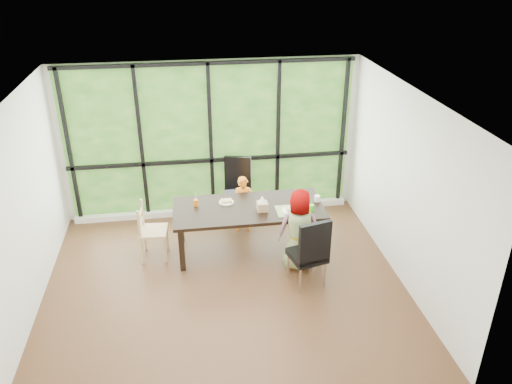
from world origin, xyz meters
TOP-DOWN VIEW (x-y plane):
  - ground at (0.00, 0.00)m, footprint 5.00×5.00m
  - back_wall at (0.00, 2.25)m, footprint 5.00×0.00m
  - foliage_backdrop at (0.00, 2.23)m, footprint 4.80×0.02m
  - window_mullions at (0.00, 2.19)m, footprint 4.80×0.06m
  - window_sill at (0.00, 2.15)m, footprint 4.80×0.12m
  - dining_table at (0.46, 0.87)m, footprint 2.33×1.16m
  - chair_window_leather at (0.40, 1.91)m, footprint 0.54×0.54m
  - chair_interior_leather at (1.14, -0.12)m, footprint 0.55×0.55m
  - chair_end_beech at (-0.99, 0.89)m, footprint 0.43×0.45m
  - child_toddler at (0.46, 1.49)m, footprint 0.37×0.26m
  - child_older at (1.13, 0.30)m, footprint 0.66×0.48m
  - placemat at (1.10, 0.67)m, footprint 0.50×0.36m
  - plate_far at (0.14, 1.07)m, footprint 0.23×0.23m
  - plate_near at (1.06, 0.66)m, footprint 0.26×0.26m
  - orange_cup at (-0.33, 1.04)m, footprint 0.07×0.07m
  - green_cup at (1.35, 0.56)m, footprint 0.08×0.08m
  - white_mug at (1.53, 0.91)m, footprint 0.09×0.09m
  - tissue_box at (0.65, 0.74)m, footprint 0.16×0.16m
  - crepe_rolls_far at (0.14, 1.07)m, footprint 0.20×0.12m
  - crepe_rolls_near at (1.06, 0.66)m, footprint 0.15×0.12m
  - straw_white at (-0.33, 1.04)m, footprint 0.01×0.04m
  - straw_pink at (1.35, 0.56)m, footprint 0.01×0.04m
  - tissue at (0.65, 0.74)m, footprint 0.12×0.12m

SIDE VIEW (x-z plane):
  - ground at x=0.00m, z-range 0.00..0.00m
  - window_sill at x=0.00m, z-range 0.00..0.10m
  - dining_table at x=0.46m, z-range 0.00..0.75m
  - chair_end_beech at x=-0.99m, z-range 0.00..0.90m
  - child_toddler at x=0.46m, z-range 0.00..0.96m
  - chair_window_leather at x=0.40m, z-range 0.00..1.08m
  - chair_interior_leather at x=1.14m, z-range 0.00..1.08m
  - child_older at x=1.13m, z-range 0.00..1.25m
  - placemat at x=1.10m, z-range 0.75..0.76m
  - plate_far at x=0.14m, z-range 0.75..0.76m
  - plate_near at x=1.06m, z-range 0.75..0.77m
  - crepe_rolls_far at x=0.14m, z-range 0.76..0.80m
  - crepe_rolls_near at x=1.06m, z-range 0.77..0.80m
  - white_mug at x=1.53m, z-range 0.75..0.84m
  - orange_cup at x=-0.33m, z-range 0.75..0.85m
  - green_cup at x=1.35m, z-range 0.75..0.88m
  - tissue_box at x=0.65m, z-range 0.75..0.88m
  - straw_white at x=-0.33m, z-range 0.79..0.99m
  - straw_pink at x=1.35m, z-range 0.82..1.02m
  - tissue at x=0.65m, z-range 0.88..0.99m
  - back_wall at x=0.00m, z-range -1.15..3.85m
  - foliage_backdrop at x=0.00m, z-range 0.03..2.67m
  - window_mullions at x=0.00m, z-range 0.03..2.67m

